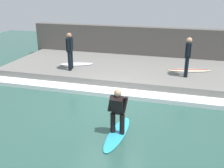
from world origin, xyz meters
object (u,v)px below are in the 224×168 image
object	(u,v)px
surfboard_riding	(117,133)
surfboard_waiting_far	(189,70)
surfer_waiting_near	(70,49)
surfer_riding	(118,109)
surfer_waiting_far	(188,55)
surfboard_waiting_near	(76,64)

from	to	relation	value
surfboard_riding	surfboard_waiting_far	bearing A→B (deg)	-19.81
surfer_waiting_near	surfer_riding	bearing A→B (deg)	-141.95
surfer_riding	surfer_waiting_far	bearing A→B (deg)	-21.16
surfboard_waiting_near	surfer_waiting_far	size ratio (longest dim) A/B	1.05
surfer_riding	surfer_waiting_near	xyz separation A→B (m)	(4.19, 3.28, 0.56)
surfer_riding	surfboard_waiting_far	distance (m)	5.76
surfer_riding	surfer_waiting_near	bearing A→B (deg)	38.05
surfer_waiting_far	surfboard_waiting_far	size ratio (longest dim) A/B	0.82
surfer_riding	surfboard_waiting_near	world-z (taller)	surfer_riding
surfer_waiting_near	surfer_waiting_far	distance (m)	5.09
surfer_riding	surfboard_waiting_near	xyz separation A→B (m)	(4.98, 3.34, -0.34)
surfer_waiting_near	surfboard_waiting_far	size ratio (longest dim) A/B	0.84
surfer_waiting_near	surfboard_waiting_far	bearing A→B (deg)	-76.87
surfer_riding	surfboard_waiting_near	size ratio (longest dim) A/B	0.78
surfer_waiting_far	surfboard_waiting_far	distance (m)	1.19
surfer_riding	surfboard_waiting_far	bearing A→B (deg)	-19.81
surfboard_riding	surfer_waiting_near	world-z (taller)	surfer_waiting_near
surfer_waiting_near	surfboard_waiting_far	xyz separation A→B (m)	(1.22, -5.23, -0.91)
surfboard_riding	surfboard_waiting_near	world-z (taller)	surfboard_waiting_near
surfer_waiting_near	surfboard_riding	bearing A→B (deg)	-141.95
surfer_waiting_near	surfboard_waiting_far	distance (m)	5.44
surfer_riding	surfboard_riding	bearing A→B (deg)	0.00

